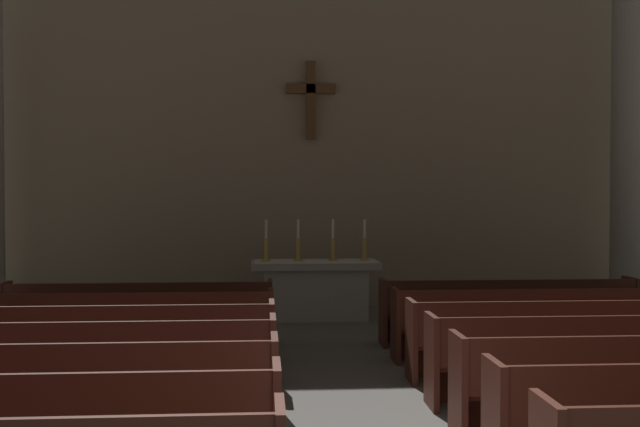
{
  "coord_description": "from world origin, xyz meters",
  "views": [
    {
      "loc": [
        -0.9,
        -4.66,
        2.19
      ],
      "look_at": [
        0.0,
        7.88,
        1.86
      ],
      "focal_mm": 44.58,
      "sensor_mm": 36.0,
      "label": 1
    }
  ],
  "objects_px": {
    "candlestick_outer_left": "(266,248)",
    "candlestick_outer_right": "(364,247)",
    "column_right_third": "(632,151)",
    "pew_left_row_5": "(109,345)",
    "candlestick_inner_right": "(333,247)",
    "pew_left_row_6": "(125,328)",
    "pew_right_row_5": "(566,339)",
    "pew_right_row_7": "(509,311)",
    "pew_left_row_7": "(139,315)",
    "pew_left_row_4": "(87,367)",
    "pew_right_row_4": "(607,358)",
    "candlestick_inner_left": "(298,248)",
    "altar": "(316,288)",
    "pew_left_row_3": "(58,395)",
    "pew_right_row_6": "(534,323)"
  },
  "relations": [
    {
      "from": "pew_left_row_5",
      "to": "pew_right_row_4",
      "type": "relative_size",
      "value": 1.0
    },
    {
      "from": "pew_left_row_7",
      "to": "pew_right_row_7",
      "type": "distance_m",
      "value": 5.27
    },
    {
      "from": "pew_left_row_4",
      "to": "column_right_third",
      "type": "height_order",
      "value": "column_right_third"
    },
    {
      "from": "pew_left_row_7",
      "to": "candlestick_inner_right",
      "type": "xyz_separation_m",
      "value": [
        2.93,
        2.44,
        0.76
      ]
    },
    {
      "from": "pew_left_row_7",
      "to": "candlestick_inner_left",
      "type": "height_order",
      "value": "candlestick_inner_left"
    },
    {
      "from": "column_right_third",
      "to": "candlestick_inner_left",
      "type": "height_order",
      "value": "column_right_third"
    },
    {
      "from": "pew_right_row_7",
      "to": "altar",
      "type": "relative_size",
      "value": 1.69
    },
    {
      "from": "pew_right_row_4",
      "to": "candlestick_inner_left",
      "type": "height_order",
      "value": "candlestick_inner_left"
    },
    {
      "from": "pew_left_row_6",
      "to": "pew_right_row_4",
      "type": "xyz_separation_m",
      "value": [
        5.27,
        -2.19,
        0.0
      ]
    },
    {
      "from": "candlestick_inner_right",
      "to": "candlestick_outer_right",
      "type": "relative_size",
      "value": 1.0
    },
    {
      "from": "pew_left_row_6",
      "to": "candlestick_outer_left",
      "type": "xyz_separation_m",
      "value": [
        1.78,
        3.54,
        0.76
      ]
    },
    {
      "from": "pew_left_row_4",
      "to": "pew_left_row_7",
      "type": "height_order",
      "value": "same"
    },
    {
      "from": "altar",
      "to": "candlestick_inner_left",
      "type": "xyz_separation_m",
      "value": [
        -0.3,
        0.0,
        0.71
      ]
    },
    {
      "from": "pew_left_row_5",
      "to": "column_right_third",
      "type": "relative_size",
      "value": 0.62
    },
    {
      "from": "column_right_third",
      "to": "pew_right_row_7",
      "type": "bearing_deg",
      "value": -141.79
    },
    {
      "from": "pew_right_row_5",
      "to": "altar",
      "type": "relative_size",
      "value": 1.69
    },
    {
      "from": "pew_left_row_6",
      "to": "pew_left_row_7",
      "type": "relative_size",
      "value": 1.0
    },
    {
      "from": "pew_left_row_4",
      "to": "pew_right_row_4",
      "type": "relative_size",
      "value": 1.0
    },
    {
      "from": "pew_right_row_5",
      "to": "altar",
      "type": "xyz_separation_m",
      "value": [
        -2.63,
        4.63,
        0.06
      ]
    },
    {
      "from": "pew_left_row_3",
      "to": "pew_right_row_4",
      "type": "xyz_separation_m",
      "value": [
        5.27,
        1.09,
        0.0
      ]
    },
    {
      "from": "candlestick_outer_left",
      "to": "candlestick_outer_right",
      "type": "height_order",
      "value": "same"
    },
    {
      "from": "pew_left_row_7",
      "to": "pew_left_row_4",
      "type": "bearing_deg",
      "value": -90.0
    },
    {
      "from": "pew_left_row_5",
      "to": "candlestick_inner_right",
      "type": "relative_size",
      "value": 5.2
    },
    {
      "from": "pew_right_row_5",
      "to": "pew_right_row_7",
      "type": "xyz_separation_m",
      "value": [
        0.0,
        2.19,
        0.0
      ]
    },
    {
      "from": "pew_right_row_6",
      "to": "altar",
      "type": "xyz_separation_m",
      "value": [
        -2.63,
        3.54,
        0.06
      ]
    },
    {
      "from": "pew_left_row_6",
      "to": "candlestick_outer_right",
      "type": "height_order",
      "value": "candlestick_outer_right"
    },
    {
      "from": "pew_left_row_6",
      "to": "pew_right_row_5",
      "type": "distance_m",
      "value": 5.38
    },
    {
      "from": "pew_left_row_5",
      "to": "altar",
      "type": "xyz_separation_m",
      "value": [
        2.63,
        4.63,
        0.06
      ]
    },
    {
      "from": "pew_left_row_5",
      "to": "pew_right_row_4",
      "type": "bearing_deg",
      "value": -11.73
    },
    {
      "from": "pew_right_row_7",
      "to": "column_right_third",
      "type": "relative_size",
      "value": 0.62
    },
    {
      "from": "pew_left_row_6",
      "to": "candlestick_inner_left",
      "type": "relative_size",
      "value": 5.2
    },
    {
      "from": "pew_left_row_6",
      "to": "candlestick_inner_right",
      "type": "height_order",
      "value": "candlestick_inner_right"
    },
    {
      "from": "pew_right_row_6",
      "to": "pew_right_row_4",
      "type": "bearing_deg",
      "value": -90.0
    },
    {
      "from": "pew_right_row_5",
      "to": "column_right_third",
      "type": "distance_m",
      "value": 5.86
    },
    {
      "from": "candlestick_outer_left",
      "to": "pew_right_row_6",
      "type": "bearing_deg",
      "value": -45.43
    },
    {
      "from": "pew_left_row_6",
      "to": "pew_right_row_6",
      "type": "distance_m",
      "value": 5.27
    },
    {
      "from": "pew_left_row_3",
      "to": "pew_right_row_7",
      "type": "relative_size",
      "value": 1.0
    },
    {
      "from": "pew_right_row_5",
      "to": "candlestick_outer_right",
      "type": "relative_size",
      "value": 5.2
    },
    {
      "from": "pew_left_row_5",
      "to": "pew_left_row_6",
      "type": "relative_size",
      "value": 1.0
    },
    {
      "from": "pew_left_row_3",
      "to": "pew_right_row_5",
      "type": "height_order",
      "value": "same"
    },
    {
      "from": "candlestick_outer_right",
      "to": "pew_left_row_6",
      "type": "bearing_deg",
      "value": -134.57
    },
    {
      "from": "pew_right_row_5",
      "to": "pew_right_row_7",
      "type": "distance_m",
      "value": 2.19
    },
    {
      "from": "column_right_third",
      "to": "pew_left_row_6",
      "type": "bearing_deg",
      "value": -157.54
    },
    {
      "from": "pew_right_row_4",
      "to": "candlestick_outer_left",
      "type": "xyz_separation_m",
      "value": [
        -3.48,
        5.72,
        0.76
      ]
    },
    {
      "from": "pew_right_row_7",
      "to": "pew_left_row_6",
      "type": "bearing_deg",
      "value": -168.27
    },
    {
      "from": "pew_left_row_5",
      "to": "pew_left_row_7",
      "type": "bearing_deg",
      "value": 90.0
    },
    {
      "from": "candlestick_outer_left",
      "to": "candlestick_inner_left",
      "type": "relative_size",
      "value": 1.0
    },
    {
      "from": "altar",
      "to": "pew_right_row_4",
      "type": "bearing_deg",
      "value": -65.29
    },
    {
      "from": "pew_left_row_5",
      "to": "candlestick_inner_right",
      "type": "bearing_deg",
      "value": 57.64
    },
    {
      "from": "column_right_third",
      "to": "pew_left_row_5",
      "type": "bearing_deg",
      "value": -151.31
    }
  ]
}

